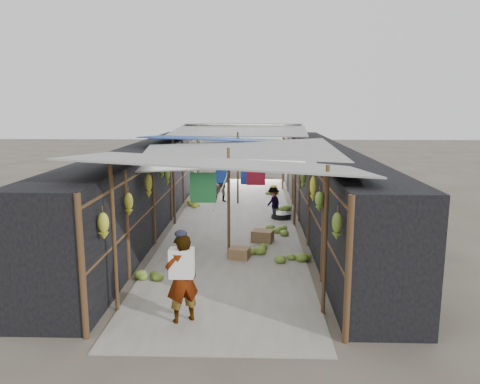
# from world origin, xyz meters

# --- Properties ---
(ground) EXTENTS (80.00, 80.00, 0.00)m
(ground) POSITION_xyz_m (0.00, 0.00, 0.00)
(ground) COLOR #6B6356
(ground) RESTS_ON ground
(aisle_slab) EXTENTS (3.60, 16.00, 0.02)m
(aisle_slab) POSITION_xyz_m (0.00, 6.50, 0.01)
(aisle_slab) COLOR #9E998E
(aisle_slab) RESTS_ON ground
(stall_left) EXTENTS (1.40, 15.00, 2.30)m
(stall_left) POSITION_xyz_m (-2.70, 6.50, 1.15)
(stall_left) COLOR black
(stall_left) RESTS_ON ground
(stall_right) EXTENTS (1.40, 15.00, 2.30)m
(stall_right) POSITION_xyz_m (2.70, 6.50, 1.15)
(stall_right) COLOR black
(stall_right) RESTS_ON ground
(crate_near) EXTENTS (0.53, 0.46, 0.28)m
(crate_near) POSITION_xyz_m (0.25, 2.83, 0.14)
(crate_near) COLOR #987B4D
(crate_near) RESTS_ON ground
(crate_mid) EXTENTS (0.63, 0.55, 0.32)m
(crate_mid) POSITION_xyz_m (0.82, 4.22, 0.16)
(crate_mid) COLOR #987B4D
(crate_mid) RESTS_ON ground
(crate_back) EXTENTS (0.41, 0.35, 0.25)m
(crate_back) POSITION_xyz_m (-0.98, 11.25, 0.13)
(crate_back) COLOR #987B4D
(crate_back) RESTS_ON ground
(black_basin) EXTENTS (0.62, 0.62, 0.19)m
(black_basin) POSITION_xyz_m (1.45, 6.77, 0.09)
(black_basin) COLOR black
(black_basin) RESTS_ON ground
(vendor_elderly) EXTENTS (0.66, 0.59, 1.52)m
(vendor_elderly) POSITION_xyz_m (-0.58, -0.40, 0.76)
(vendor_elderly) COLOR white
(vendor_elderly) RESTS_ON ground
(shopper_blue) EXTENTS (0.73, 0.59, 1.42)m
(shopper_blue) POSITION_xyz_m (-0.62, 9.23, 0.71)
(shopper_blue) COLOR navy
(shopper_blue) RESTS_ON ground
(vendor_seated) EXTENTS (0.64, 0.77, 1.03)m
(vendor_seated) POSITION_xyz_m (1.20, 6.77, 0.52)
(vendor_seated) COLOR #48433E
(vendor_seated) RESTS_ON ground
(market_canopy) EXTENTS (5.62, 15.20, 2.77)m
(market_canopy) POSITION_xyz_m (0.03, 6.83, 2.40)
(market_canopy) COLOR brown
(market_canopy) RESTS_ON ground
(hanging_bananas) EXTENTS (3.96, 14.40, 0.83)m
(hanging_bananas) POSITION_xyz_m (0.04, 6.63, 1.67)
(hanging_bananas) COLOR gold
(hanging_bananas) RESTS_ON ground
(floor_bananas) EXTENTS (3.75, 9.61, 0.35)m
(floor_bananas) POSITION_xyz_m (0.15, 6.00, 0.15)
(floor_bananas) COLOR olive
(floor_bananas) RESTS_ON ground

